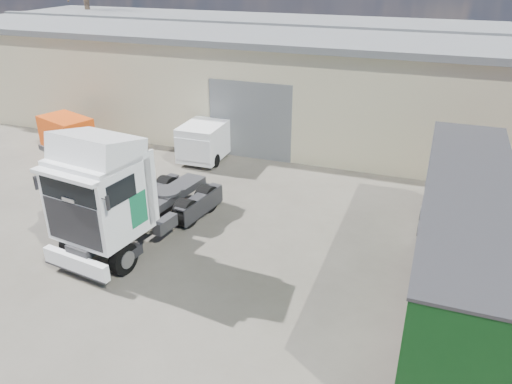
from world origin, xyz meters
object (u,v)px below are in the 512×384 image
(tractor_unit, at_px, (119,199))
(panel_van, at_px, (211,137))
(box_trailer, at_px, (463,231))
(orange_skip, at_px, (67,137))

(tractor_unit, distance_m, panel_van, 8.71)
(tractor_unit, xyz_separation_m, box_trailer, (10.08, 0.85, 0.37))
(panel_van, xyz_separation_m, orange_skip, (-6.74, -1.93, -0.16))
(panel_van, distance_m, orange_skip, 7.02)
(tractor_unit, xyz_separation_m, orange_skip, (-7.62, 6.70, -1.02))
(tractor_unit, distance_m, box_trailer, 10.12)
(tractor_unit, bearing_deg, box_trailer, 12.93)
(tractor_unit, relative_size, orange_skip, 2.06)
(box_trailer, xyz_separation_m, orange_skip, (-17.70, 5.85, -1.39))
(tractor_unit, relative_size, box_trailer, 0.62)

